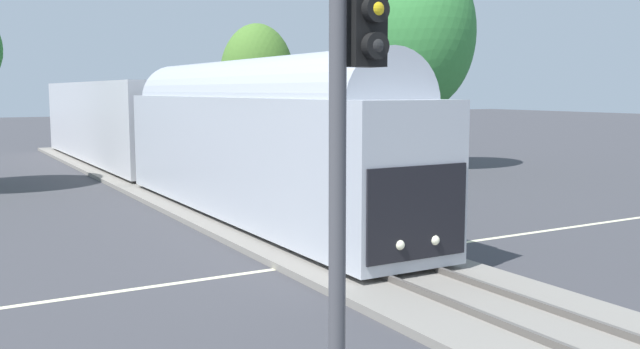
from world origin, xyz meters
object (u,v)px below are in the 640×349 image
(commuter_train, at_px, (162,126))
(traffic_signal_far_side, at_px, (355,98))
(maple_right_background, at_px, (423,33))
(elm_centre_background, at_px, (257,77))
(traffic_signal_near_left, at_px, (351,141))

(commuter_train, xyz_separation_m, traffic_signal_far_side, (5.63, -7.62, 1.32))
(traffic_signal_far_side, distance_m, maple_right_background, 12.03)
(traffic_signal_far_side, height_order, elm_centre_background, elm_centre_background)
(commuter_train, relative_size, maple_right_background, 3.48)
(maple_right_background, xyz_separation_m, elm_centre_background, (-6.42, 7.85, -2.34))
(traffic_signal_near_left, bearing_deg, traffic_signal_far_side, 57.20)
(commuter_train, bearing_deg, elm_centre_background, 41.89)
(traffic_signal_near_left, relative_size, traffic_signal_far_side, 0.96)
(elm_centre_background, bearing_deg, traffic_signal_near_left, -113.41)
(commuter_train, bearing_deg, traffic_signal_far_side, -53.54)
(commuter_train, xyz_separation_m, maple_right_background, (14.65, -0.46, 4.79))
(traffic_signal_near_left, relative_size, maple_right_background, 0.50)
(traffic_signal_far_side, relative_size, maple_right_background, 0.52)
(commuter_train, bearing_deg, maple_right_background, -1.80)
(traffic_signal_near_left, distance_m, elm_centre_background, 36.42)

